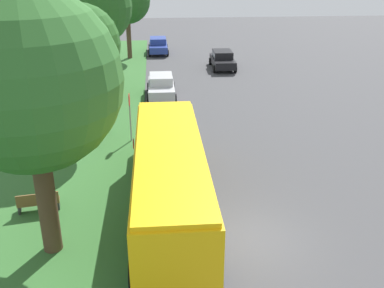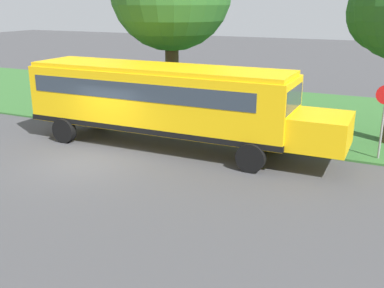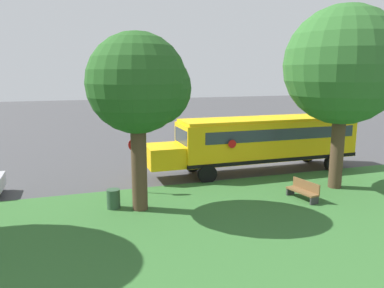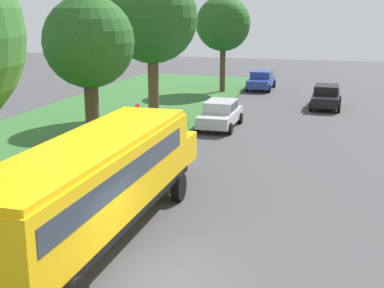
# 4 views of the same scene
# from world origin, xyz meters

# --- Properties ---
(ground_plane) EXTENTS (120.00, 120.00, 0.00)m
(ground_plane) POSITION_xyz_m (0.00, 0.00, 0.00)
(ground_plane) COLOR #424244
(school_bus) EXTENTS (2.84, 12.42, 3.16)m
(school_bus) POSITION_xyz_m (-2.78, 1.75, 1.92)
(school_bus) COLOR yellow
(school_bus) RESTS_ON ground
(car_silver_nearest) EXTENTS (2.02, 4.40, 1.56)m
(car_silver_nearest) POSITION_xyz_m (-2.80, 17.76, 0.88)
(car_silver_nearest) COLOR #B7B7BC
(car_silver_nearest) RESTS_ON ground
(car_black_middle) EXTENTS (2.02, 4.40, 1.56)m
(car_black_middle) POSITION_xyz_m (2.80, 25.87, 0.88)
(car_black_middle) COLOR black
(car_black_middle) RESTS_ON ground
(car_blue_furthest) EXTENTS (2.02, 4.40, 1.56)m
(car_blue_furthest) POSITION_xyz_m (-2.80, 32.97, 0.88)
(car_blue_furthest) COLOR #283D93
(car_blue_furthest) RESTS_ON ground
(oak_tree_roadside_mid) EXTENTS (4.02, 4.17, 7.33)m
(oak_tree_roadside_mid) POSITION_xyz_m (-6.91, 9.55, 5.20)
(oak_tree_roadside_mid) COLOR #4C3826
(oak_tree_roadside_mid) RESTS_ON ground
(oak_tree_far_end) EXTENTS (5.45, 5.45, 8.90)m
(oak_tree_far_end) POSITION_xyz_m (-7.30, 19.00, 6.13)
(oak_tree_far_end) COLOR brown
(oak_tree_far_end) RESTS_ON ground
(oak_tree_across_road) EXTENTS (4.33, 4.33, 7.65)m
(oak_tree_across_road) POSITION_xyz_m (-5.49, 30.42, 5.54)
(oak_tree_across_road) COLOR #4C3826
(oak_tree_across_road) RESTS_ON ground
(stop_sign) EXTENTS (0.08, 0.68, 2.74)m
(stop_sign) POSITION_xyz_m (-4.60, 9.48, 1.74)
(stop_sign) COLOR gray
(stop_sign) RESTS_ON ground
(trash_bin) EXTENTS (0.56, 0.56, 0.90)m
(trash_bin) POSITION_xyz_m (-6.43, 10.78, 0.45)
(trash_bin) COLOR #2D4C33
(trash_bin) RESTS_ON ground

